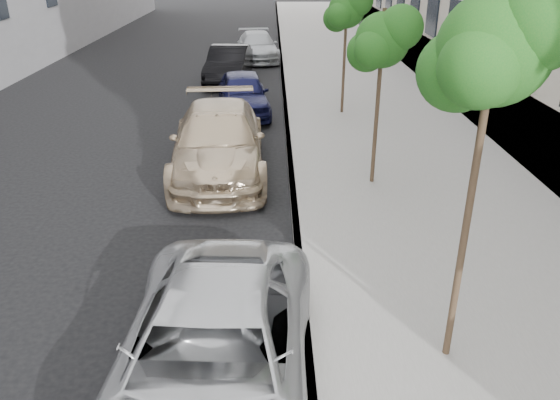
{
  "coord_description": "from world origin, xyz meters",
  "views": [
    {
      "loc": [
        0.67,
        -4.79,
        5.52
      ],
      "look_at": [
        0.8,
        3.93,
        1.5
      ],
      "focal_mm": 35.0,
      "sensor_mm": 36.0,
      "label": 1
    }
  ],
  "objects_px": {
    "tree_mid": "(384,40)",
    "sedan_rear": "(258,46)",
    "sedan_blue": "(243,93)",
    "tree_near": "(497,50)",
    "tree_far": "(347,10)",
    "suv": "(218,141)",
    "minivan": "(212,359)",
    "sedan_black": "(229,65)"
  },
  "relations": [
    {
      "from": "suv",
      "to": "sedan_rear",
      "type": "bearing_deg",
      "value": 84.38
    },
    {
      "from": "sedan_rear",
      "to": "sedan_blue",
      "type": "bearing_deg",
      "value": -98.26
    },
    {
      "from": "minivan",
      "to": "suv",
      "type": "bearing_deg",
      "value": 97.34
    },
    {
      "from": "tree_near",
      "to": "minivan",
      "type": "xyz_separation_m",
      "value": [
        -3.34,
        -0.82,
        -3.72
      ]
    },
    {
      "from": "sedan_blue",
      "to": "tree_mid",
      "type": "bearing_deg",
      "value": -68.51
    },
    {
      "from": "tree_near",
      "to": "tree_mid",
      "type": "xyz_separation_m",
      "value": [
        0.0,
        6.5,
        -0.85
      ]
    },
    {
      "from": "suv",
      "to": "sedan_blue",
      "type": "height_order",
      "value": "suv"
    },
    {
      "from": "tree_mid",
      "to": "suv",
      "type": "distance_m",
      "value": 4.98
    },
    {
      "from": "minivan",
      "to": "sedan_rear",
      "type": "xyz_separation_m",
      "value": [
        0.01,
        24.88,
        -0.04
      ]
    },
    {
      "from": "tree_far",
      "to": "sedan_blue",
      "type": "relative_size",
      "value": 0.98
    },
    {
      "from": "tree_mid",
      "to": "tree_far",
      "type": "xyz_separation_m",
      "value": [
        -0.0,
        6.5,
        0.04
      ]
    },
    {
      "from": "tree_far",
      "to": "suv",
      "type": "distance_m",
      "value": 7.29
    },
    {
      "from": "minivan",
      "to": "sedan_rear",
      "type": "distance_m",
      "value": 24.88
    },
    {
      "from": "tree_mid",
      "to": "sedan_rear",
      "type": "bearing_deg",
      "value": 100.73
    },
    {
      "from": "tree_near",
      "to": "suv",
      "type": "height_order",
      "value": "tree_near"
    },
    {
      "from": "suv",
      "to": "sedan_black",
      "type": "relative_size",
      "value": 1.24
    },
    {
      "from": "sedan_black",
      "to": "tree_mid",
      "type": "bearing_deg",
      "value": -65.34
    },
    {
      "from": "suv",
      "to": "sedan_black",
      "type": "height_order",
      "value": "suv"
    },
    {
      "from": "tree_far",
      "to": "sedan_black",
      "type": "height_order",
      "value": "tree_far"
    },
    {
      "from": "tree_far",
      "to": "sedan_rear",
      "type": "height_order",
      "value": "tree_far"
    },
    {
      "from": "tree_near",
      "to": "sedan_rear",
      "type": "relative_size",
      "value": 1.04
    },
    {
      "from": "minivan",
      "to": "sedan_rear",
      "type": "bearing_deg",
      "value": 92.85
    },
    {
      "from": "suv",
      "to": "tree_mid",
      "type": "bearing_deg",
      "value": -18.55
    },
    {
      "from": "tree_mid",
      "to": "sedan_blue",
      "type": "bearing_deg",
      "value": 117.74
    },
    {
      "from": "tree_far",
      "to": "sedan_blue",
      "type": "bearing_deg",
      "value": 174.15
    },
    {
      "from": "sedan_black",
      "to": "sedan_rear",
      "type": "distance_m",
      "value": 5.61
    },
    {
      "from": "tree_far",
      "to": "suv",
      "type": "relative_size",
      "value": 0.73
    },
    {
      "from": "tree_near",
      "to": "sedan_blue",
      "type": "distance_m",
      "value": 14.34
    },
    {
      "from": "tree_near",
      "to": "tree_far",
      "type": "height_order",
      "value": "tree_near"
    },
    {
      "from": "sedan_blue",
      "to": "suv",
      "type": "bearing_deg",
      "value": -100.04
    },
    {
      "from": "sedan_rear",
      "to": "minivan",
      "type": "bearing_deg",
      "value": -96.76
    },
    {
      "from": "tree_mid",
      "to": "minivan",
      "type": "distance_m",
      "value": 8.54
    },
    {
      "from": "tree_far",
      "to": "minivan",
      "type": "distance_m",
      "value": 14.51
    },
    {
      "from": "tree_near",
      "to": "sedan_rear",
      "type": "bearing_deg",
      "value": 97.87
    },
    {
      "from": "tree_mid",
      "to": "sedan_rear",
      "type": "height_order",
      "value": "tree_mid"
    },
    {
      "from": "minivan",
      "to": "tree_far",
      "type": "bearing_deg",
      "value": 79.3
    },
    {
      "from": "tree_mid",
      "to": "sedan_blue",
      "type": "relative_size",
      "value": 0.98
    },
    {
      "from": "sedan_black",
      "to": "tree_near",
      "type": "bearing_deg",
      "value": -72.15
    },
    {
      "from": "tree_near",
      "to": "minivan",
      "type": "relative_size",
      "value": 0.94
    },
    {
      "from": "tree_mid",
      "to": "sedan_black",
      "type": "distance_m",
      "value": 13.18
    },
    {
      "from": "tree_far",
      "to": "suv",
      "type": "xyz_separation_m",
      "value": [
        -4.0,
        -5.41,
        -2.81
      ]
    },
    {
      "from": "minivan",
      "to": "sedan_black",
      "type": "distance_m",
      "value": 19.42
    }
  ]
}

